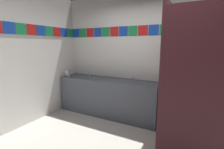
% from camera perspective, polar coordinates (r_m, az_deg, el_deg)
% --- Properties ---
extents(wall_back, '(4.32, 0.09, 2.74)m').
position_cam_1_polar(wall_back, '(3.68, 13.89, 6.04)').
color(wall_back, white).
rests_on(wall_back, ground_plane).
extents(wall_side, '(0.09, 3.15, 2.74)m').
position_cam_1_polar(wall_side, '(3.67, -29.92, 4.97)').
color(wall_side, white).
rests_on(wall_side, ground_plane).
extents(vanity_counter, '(2.37, 0.57, 0.84)m').
position_cam_1_polar(vanity_counter, '(3.90, -1.34, -7.64)').
color(vanity_counter, '#4C515B').
rests_on(vanity_counter, ground_plane).
extents(faucet_left, '(0.04, 0.10, 0.14)m').
position_cam_1_polar(faucet_left, '(4.17, -7.87, 0.04)').
color(faucet_left, silver).
rests_on(faucet_left, vanity_counter).
extents(faucet_right, '(0.04, 0.10, 0.14)m').
position_cam_1_polar(faucet_right, '(3.62, 7.55, -1.53)').
color(faucet_right, silver).
rests_on(faucet_right, vanity_counter).
extents(soap_dispenser, '(0.09, 0.09, 0.16)m').
position_cam_1_polar(soap_dispenser, '(4.27, -14.99, 0.37)').
color(soap_dispenser, '#B7BABF').
rests_on(soap_dispenser, vanity_counter).
extents(stall_divider, '(0.92, 1.58, 2.14)m').
position_cam_1_polar(stall_divider, '(2.53, 22.01, -3.22)').
color(stall_divider, '#471E23').
rests_on(stall_divider, ground_plane).
extents(toilet, '(0.39, 0.49, 0.74)m').
position_cam_1_polar(toilet, '(3.35, 27.92, -14.28)').
color(toilet, white).
rests_on(toilet, ground_plane).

